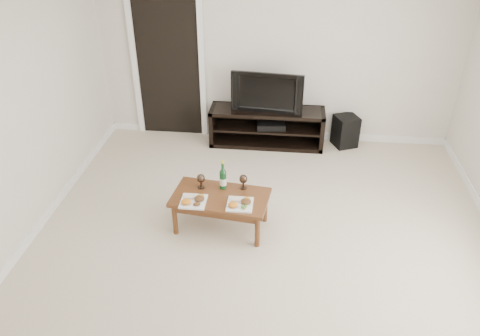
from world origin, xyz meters
The scene contains 13 objects.
floor centered at (0.00, 0.00, 0.00)m, with size 5.50×5.50×0.00m, color beige.
back_wall centered at (0.00, 2.77, 1.30)m, with size 5.00×0.04×2.60m, color silver.
doorway centered at (-1.55, 2.73, 1.02)m, with size 0.90×0.02×2.05m, color black.
media_console centered at (-0.11, 2.50, 0.28)m, with size 1.63×0.45×0.55m, color black.
television centered at (-0.11, 2.50, 0.84)m, with size 1.00×0.13×0.57m, color black.
av_receiver centered at (-0.05, 2.48, 0.33)m, with size 0.40×0.30×0.08m, color black.
subwoofer centered at (1.03, 2.59, 0.23)m, with size 0.30×0.30×0.45m, color black.
coffee_table centered at (-0.49, 0.50, 0.21)m, with size 1.03×0.56×0.42m, color #5B2F19.
plate_left centered at (-0.76, 0.36, 0.45)m, with size 0.27×0.27×0.07m, color white.
plate_right centered at (-0.27, 0.36, 0.45)m, with size 0.27×0.27×0.07m, color white.
wine_bottle centered at (-0.49, 0.66, 0.59)m, with size 0.07×0.07×0.35m, color #103C1C.
goblet_left centered at (-0.73, 0.64, 0.51)m, with size 0.09×0.09×0.17m, color #36271D, non-canonical shape.
goblet_right centered at (-0.26, 0.68, 0.51)m, with size 0.09×0.09×0.17m, color #36271D, non-canonical shape.
Camera 1 is at (0.16, -3.57, 3.30)m, focal length 35.00 mm.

